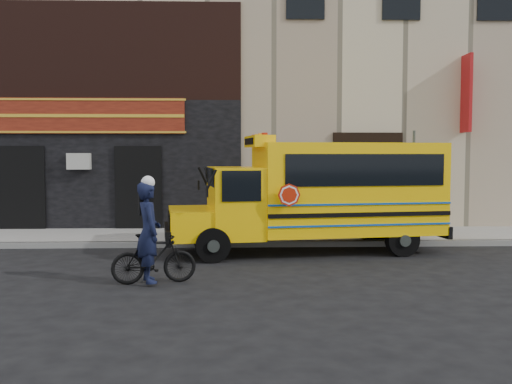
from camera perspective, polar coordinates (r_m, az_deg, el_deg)
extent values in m
plane|color=black|center=(12.70, -1.35, -7.41)|extent=(120.00, 120.00, 0.00)
cube|color=gray|center=(15.25, -1.43, -5.23)|extent=(40.00, 0.20, 0.15)
cube|color=gray|center=(16.73, -1.47, -4.42)|extent=(40.00, 3.00, 0.15)
cube|color=#C6B894|center=(23.25, -1.60, 12.91)|extent=(20.00, 10.00, 12.00)
cube|color=black|center=(18.67, -17.06, 2.66)|extent=(10.00, 0.30, 4.00)
cube|color=black|center=(18.93, -17.27, 13.31)|extent=(10.00, 0.28, 3.00)
cube|color=#57160C|center=(18.54, -17.29, 7.29)|extent=(6.50, 0.12, 1.10)
cube|color=black|center=(19.11, -22.35, 0.31)|extent=(1.30, 0.10, 2.50)
cube|color=black|center=(18.16, -11.65, 0.35)|extent=(1.30, 0.10, 2.50)
cube|color=#A21214|center=(19.08, 20.30, 9.23)|extent=(0.10, 0.70, 2.40)
cylinder|color=black|center=(13.08, -4.35, -5.31)|extent=(0.83, 0.39, 0.80)
cylinder|color=black|center=(14.96, -5.06, -4.17)|extent=(0.83, 0.39, 0.80)
cylinder|color=black|center=(14.28, 14.42, -4.65)|extent=(0.83, 0.39, 0.80)
cylinder|color=black|center=(16.01, 11.61, -3.70)|extent=(0.83, 0.39, 0.80)
cube|color=#FFC205|center=(13.93, -6.58, -3.10)|extent=(1.27, 2.12, 0.70)
cube|color=black|center=(13.94, -8.84, -4.16)|extent=(0.41, 2.05, 0.35)
cube|color=#FFC205|center=(13.99, -2.09, -1.00)|extent=(1.48, 2.25, 1.70)
cube|color=black|center=(13.89, -4.43, 0.62)|extent=(0.31, 1.79, 0.90)
cube|color=#FFC205|center=(14.63, 9.03, 0.43)|extent=(4.77, 2.81, 2.25)
cube|color=black|center=(15.61, 16.94, -3.42)|extent=(0.43, 2.19, 0.30)
cube|color=black|center=(13.60, 10.97, 2.18)|extent=(3.87, 0.59, 0.75)
cube|color=#FFC205|center=(14.04, 0.33, 5.07)|extent=(0.72, 1.65, 0.28)
cylinder|color=#B51D07|center=(12.88, 3.33, -0.30)|extent=(0.52, 0.10, 0.52)
cylinder|color=#3A413C|center=(15.62, 15.44, 0.27)|extent=(0.07, 0.07, 3.09)
cube|color=#A21214|center=(15.53, 15.67, 3.81)|extent=(0.10, 0.26, 0.39)
cube|color=white|center=(15.53, 15.64, 2.03)|extent=(0.10, 0.26, 0.34)
imported|color=black|center=(11.11, -10.18, -6.57)|extent=(1.66, 0.77, 0.96)
imported|color=black|center=(10.97, -10.69, -4.21)|extent=(0.67, 0.81, 1.91)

